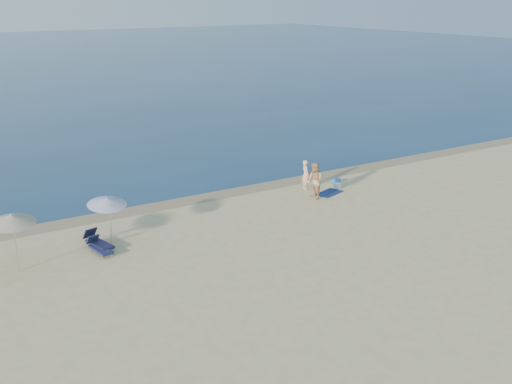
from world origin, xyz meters
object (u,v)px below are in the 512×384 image
person_right (315,181)px  blue_cooler (336,181)px  person_left (306,175)px  umbrella_near (107,201)px

person_right → blue_cooler: size_ratio=4.74×
person_left → umbrella_near: size_ratio=0.75×
blue_cooler → person_left: bearing=177.2°
blue_cooler → umbrella_near: size_ratio=0.18×
person_left → blue_cooler: bearing=-76.4°
person_left → umbrella_near: (-12.01, -1.78, 1.07)m
person_left → person_right: person_right is taller
person_left → person_right: (-0.64, -1.64, 0.14)m
person_right → umbrella_near: (-11.37, -0.14, 0.93)m
person_left → blue_cooler: (2.20, -0.01, -0.69)m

